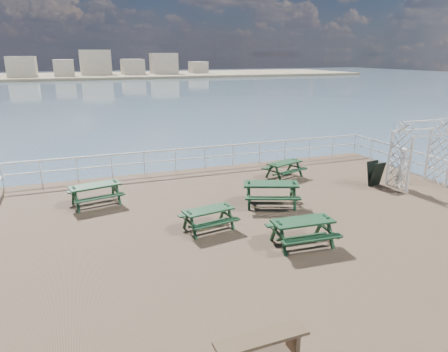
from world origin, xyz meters
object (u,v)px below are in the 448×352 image
flat_bench_far (262,342)px  picnic_table_c (285,166)px  person (403,168)px  picnic_table_b (271,189)px  picnic_table_e (303,227)px  picnic_table_a (95,190)px  trellis_arbor (420,157)px  picnic_table_d (209,215)px

flat_bench_far → picnic_table_c: bearing=58.2°
picnic_table_c → person: 4.92m
picnic_table_b → person: person is taller
picnic_table_c → flat_bench_far: (-5.89, -9.99, -0.13)m
picnic_table_e → picnic_table_c: bearing=69.5°
picnic_table_b → picnic_table_a: bearing=-179.8°
picnic_table_c → flat_bench_far: picnic_table_c is taller
picnic_table_b → trellis_arbor: 6.85m
picnic_table_a → flat_bench_far: 9.64m
picnic_table_a → picnic_table_e: bearing=-56.8°
picnic_table_c → flat_bench_far: 11.60m
picnic_table_d → person: (8.86, 1.15, 0.35)m
picnic_table_c → person: person is taller
picnic_table_d → picnic_table_e: picnic_table_e is taller
picnic_table_e → flat_bench_far: bearing=-125.7°
picnic_table_a → flat_bench_far: bearing=-87.4°
trellis_arbor → person: 0.90m
picnic_table_c → trellis_arbor: size_ratio=0.71×
picnic_table_e → trellis_arbor: trellis_arbor is taller
picnic_table_a → picnic_table_d: size_ratio=1.14×
picnic_table_a → person: person is taller
person → flat_bench_far: bearing=-166.5°
picnic_table_d → picnic_table_b: bearing=14.6°
picnic_table_c → picnic_table_d: picnic_table_c is taller
picnic_table_a → picnic_table_b: (6.09, -2.29, 0.06)m
picnic_table_a → picnic_table_d: bearing=-59.1°
picnic_table_b → picnic_table_e: 3.30m
person → picnic_table_b: bearing=157.0°
picnic_table_b → picnic_table_e: picnic_table_b is taller
person → trellis_arbor: bearing=-23.9°
picnic_table_b → picnic_table_d: picnic_table_b is taller
picnic_table_c → picnic_table_e: size_ratio=1.05×
trellis_arbor → person: size_ratio=1.66×
picnic_table_a → picnic_table_e: size_ratio=1.08×
picnic_table_e → picnic_table_a: bearing=138.4°
flat_bench_far → trellis_arbor: (10.55, 6.91, 0.87)m
picnic_table_c → picnic_table_d: (-5.01, -4.19, -0.02)m
picnic_table_c → trellis_arbor: trellis_arbor is taller
picnic_table_b → trellis_arbor: trellis_arbor is taller
flat_bench_far → picnic_table_d: bearing=80.0°
picnic_table_b → flat_bench_far: size_ratio=1.36×
picnic_table_b → trellis_arbor: size_ratio=0.86×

